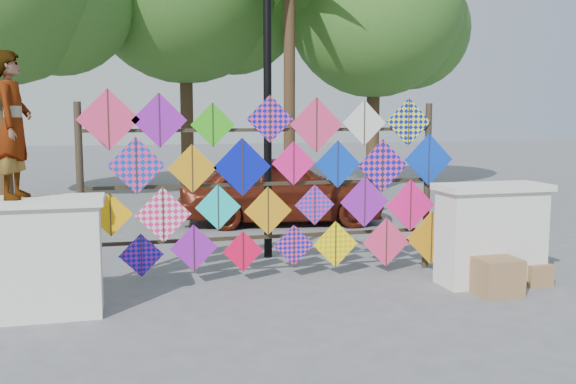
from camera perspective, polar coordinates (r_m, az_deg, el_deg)
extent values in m
plane|color=slate|center=(7.81, -0.67, -9.04)|extent=(80.00, 80.00, 0.00)
cube|color=white|center=(7.32, -21.38, -5.78)|extent=(1.30, 0.55, 1.20)
cube|color=white|center=(7.21, -21.61, -0.80)|extent=(1.40, 0.65, 0.08)
cube|color=white|center=(8.54, 17.58, -3.86)|extent=(1.30, 0.55, 1.20)
cube|color=white|center=(8.45, 17.74, 0.42)|extent=(1.40, 0.65, 0.08)
cylinder|color=#2C2418|center=(8.17, -17.95, -0.44)|extent=(0.09, 0.09, 2.30)
cylinder|color=#2C2418|center=(9.13, 12.25, 0.48)|extent=(0.09, 0.09, 2.30)
cube|color=#2C2418|center=(8.44, -1.98, -4.00)|extent=(4.60, 0.04, 0.04)
cube|color=#2C2418|center=(8.34, -2.00, 0.73)|extent=(4.60, 0.04, 0.04)
cube|color=#2C2418|center=(8.29, -2.02, 5.54)|extent=(4.60, 0.04, 0.04)
cube|color=#E13164|center=(8.04, -15.69, 6.22)|extent=(0.75, 0.01, 0.75)
cube|color=#2C2418|center=(8.02, -15.69, 6.22)|extent=(0.01, 0.01, 0.74)
cube|color=purple|center=(8.05, -11.36, 6.27)|extent=(0.68, 0.01, 0.68)
cube|color=#2C2418|center=(8.03, -11.36, 6.27)|extent=(0.01, 0.01, 0.66)
cube|color=green|center=(8.11, -6.70, 5.95)|extent=(0.56, 0.01, 0.56)
cube|color=#2C2418|center=(8.10, -6.69, 5.95)|extent=(0.01, 0.01, 0.55)
cube|color=#0712B5|center=(8.24, -1.61, 6.51)|extent=(0.62, 0.01, 0.62)
cube|color=#2C2418|center=(8.23, -1.59, 6.51)|extent=(0.01, 0.01, 0.60)
cube|color=#E13164|center=(8.40, 2.55, 5.99)|extent=(0.72, 0.01, 0.72)
cube|color=#2C2418|center=(8.39, 2.57, 5.99)|extent=(0.01, 0.01, 0.71)
cube|color=silver|center=(8.62, 6.79, 6.11)|extent=(0.61, 0.01, 0.61)
cube|color=#2C2418|center=(8.61, 6.82, 6.11)|extent=(0.01, 0.01, 0.60)
cube|color=#ECFF0A|center=(8.87, 10.65, 6.14)|extent=(0.65, 0.01, 0.65)
cube|color=#2C2418|center=(8.86, 10.68, 6.13)|extent=(0.01, 0.01, 0.64)
cube|color=#0938CB|center=(8.02, -13.33, 2.29)|extent=(0.70, 0.01, 0.70)
cube|color=#2C2418|center=(8.01, -13.33, 2.29)|extent=(0.01, 0.01, 0.69)
cube|color=orange|center=(8.07, -8.51, 2.07)|extent=(0.61, 0.01, 0.61)
cube|color=#2C2418|center=(8.05, -8.50, 2.07)|extent=(0.01, 0.01, 0.60)
cube|color=#0712B5|center=(8.15, -4.08, 2.23)|extent=(0.74, 0.01, 0.74)
cube|color=#2C2418|center=(8.14, -4.07, 2.23)|extent=(0.01, 0.01, 0.73)
cube|color=#F7177B|center=(8.30, 0.50, 2.57)|extent=(0.58, 0.01, 0.58)
cube|color=#2C2418|center=(8.29, 0.52, 2.56)|extent=(0.01, 0.01, 0.57)
cube|color=#0938CB|center=(8.48, 4.44, 2.48)|extent=(0.63, 0.01, 0.63)
cube|color=#2C2418|center=(8.47, 4.46, 2.48)|extent=(0.01, 0.01, 0.62)
cube|color=#0712B5|center=(8.71, 8.40, 2.33)|extent=(0.71, 0.01, 0.71)
cube|color=#2C2418|center=(8.70, 8.43, 2.32)|extent=(0.01, 0.01, 0.70)
cube|color=#0938CB|center=(8.99, 12.40, 2.83)|extent=(0.71, 0.01, 0.71)
cube|color=#2C2418|center=(8.98, 12.43, 2.83)|extent=(0.01, 0.01, 0.70)
cube|color=#FFAD08|center=(8.05, -15.50, -1.96)|extent=(0.54, 0.01, 0.54)
cube|color=#2C2418|center=(8.03, -15.50, -1.97)|extent=(0.01, 0.01, 0.53)
cube|color=#F7177B|center=(8.06, -11.04, -2.01)|extent=(0.69, 0.01, 0.69)
cube|color=#2C2418|center=(8.05, -11.03, -2.02)|extent=(0.01, 0.01, 0.68)
cube|color=#0DD7D5|center=(8.12, -6.23, -1.36)|extent=(0.58, 0.01, 0.58)
cube|color=#2C2418|center=(8.11, -6.22, -1.37)|extent=(0.01, 0.01, 0.57)
cube|color=orange|center=(8.25, -1.79, -1.69)|extent=(0.63, 0.01, 0.63)
cube|color=#2C2418|center=(8.23, -1.77, -1.71)|extent=(0.01, 0.01, 0.62)
cube|color=#0938CB|center=(8.40, 2.38, -1.15)|extent=(0.54, 0.01, 0.54)
cube|color=#2C2418|center=(8.38, 2.41, -1.16)|extent=(0.01, 0.01, 0.53)
cube|color=purple|center=(8.62, 6.83, -0.87)|extent=(0.69, 0.01, 0.69)
cube|color=#2C2418|center=(8.61, 6.86, -0.88)|extent=(0.01, 0.01, 0.67)
cube|color=#F7177B|center=(8.89, 10.82, -1.18)|extent=(0.71, 0.01, 0.71)
cube|color=#2C2418|center=(8.88, 10.85, -1.19)|extent=(0.01, 0.01, 0.70)
cube|color=purple|center=(8.10, -12.92, -5.50)|extent=(0.54, 0.01, 0.54)
cube|color=#2C2418|center=(8.09, -12.91, -5.52)|extent=(0.01, 0.01, 0.53)
cube|color=purple|center=(8.13, -8.36, -4.95)|extent=(0.59, 0.01, 0.59)
cube|color=#2C2418|center=(8.12, -8.35, -4.97)|extent=(0.01, 0.01, 0.58)
cube|color=#EC0A3C|center=(8.23, -4.02, -5.28)|extent=(0.53, 0.01, 0.53)
cube|color=#2C2418|center=(8.22, -4.00, -5.30)|extent=(0.01, 0.01, 0.52)
cube|color=#0712B5|center=(8.37, 0.53, -4.76)|extent=(0.54, 0.01, 0.54)
cube|color=#2C2418|center=(8.36, 0.55, -4.78)|extent=(0.01, 0.01, 0.53)
cube|color=#FFAD08|center=(8.53, 4.24, -4.66)|extent=(0.62, 0.01, 0.62)
cube|color=#2C2418|center=(8.52, 4.27, -4.67)|extent=(0.01, 0.01, 0.61)
cube|color=#E13164|center=(8.79, 8.72, -4.43)|extent=(0.68, 0.01, 0.68)
cube|color=#2C2418|center=(8.78, 8.75, -4.44)|extent=(0.01, 0.01, 0.67)
cube|color=orange|center=(9.07, 12.61, -4.01)|extent=(0.75, 0.01, 0.75)
cube|color=#2C2418|center=(9.06, 12.64, -4.02)|extent=(0.01, 0.01, 0.74)
cylinder|color=#45301D|center=(16.52, -24.06, 5.53)|extent=(0.36, 0.36, 3.85)
cylinder|color=#45301D|center=(18.38, -8.98, 6.55)|extent=(0.36, 0.36, 4.12)
sphere|color=#2D611E|center=(19.12, -4.90, 16.19)|extent=(3.92, 3.92, 3.92)
cylinder|color=#45301D|center=(18.12, 7.54, 5.70)|extent=(0.36, 0.36, 3.58)
sphere|color=#2D611E|center=(18.34, 7.71, 15.83)|extent=(4.80, 4.80, 4.80)
sphere|color=#2D611E|center=(19.02, 10.78, 13.99)|extent=(3.36, 3.36, 3.36)
cylinder|color=#45301D|center=(15.82, 0.12, 9.08)|extent=(0.28, 0.28, 5.50)
imported|color=#99999E|center=(7.18, -23.25, 5.47)|extent=(0.44, 0.60, 1.51)
imported|color=#531A0E|center=(12.67, -0.65, 0.30)|extent=(4.25, 2.19, 1.38)
cylinder|color=black|center=(9.53, -1.83, 6.62)|extent=(0.12, 0.12, 4.20)
cube|color=olive|center=(8.12, 18.09, -7.16)|extent=(0.50, 0.44, 0.44)
cube|color=olive|center=(8.75, 21.15, -6.83)|extent=(0.33, 0.30, 0.28)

